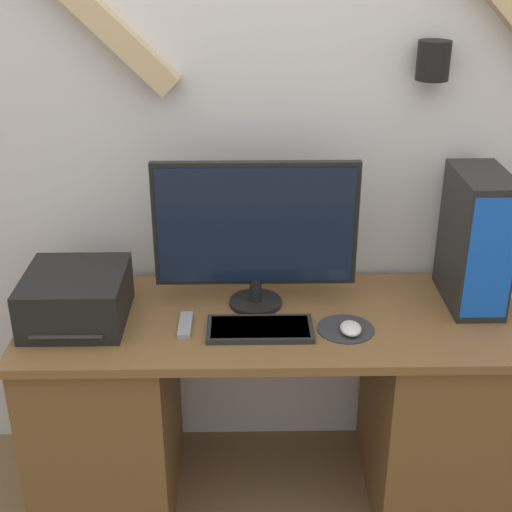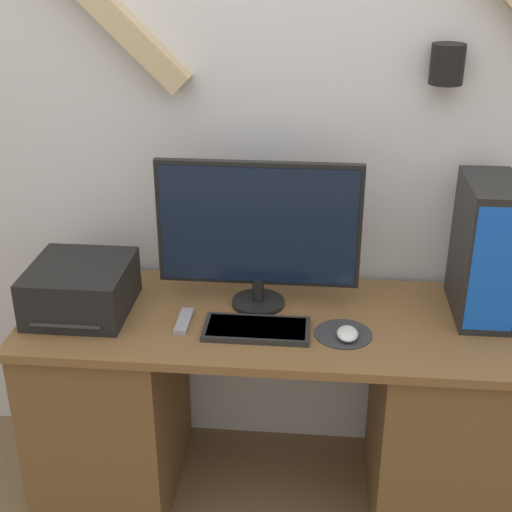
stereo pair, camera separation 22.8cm
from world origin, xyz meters
The scene contains 9 objects.
wall_back centered at (0.00, 0.67, 1.36)m, with size 6.40×0.16×2.70m.
desk centered at (0.00, 0.31, 0.39)m, with size 1.67×0.62×0.75m.
monitor centered at (-0.06, 0.39, 1.03)m, with size 0.67×0.18×0.51m.
keyboard centered at (-0.05, 0.21, 0.76)m, with size 0.34×0.16×0.02m.
mousepad centered at (0.23, 0.22, 0.75)m, with size 0.18×0.18×0.00m.
mouse centered at (0.24, 0.19, 0.77)m, with size 0.07×0.09×0.03m.
computer_tower centered at (0.68, 0.41, 0.98)m, with size 0.17×0.33×0.46m.
printer centered at (-0.65, 0.30, 0.83)m, with size 0.32×0.35×0.17m.
remote_control centered at (-0.29, 0.24, 0.76)m, with size 0.04×0.15×0.02m.
Camera 2 is at (0.13, -1.75, 1.93)m, focal length 50.00 mm.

